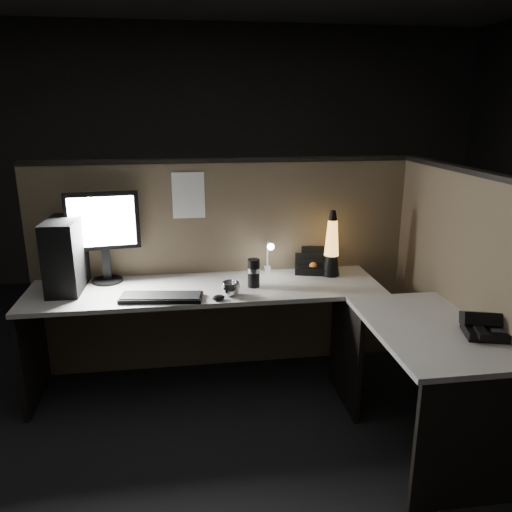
{
  "coord_description": "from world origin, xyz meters",
  "views": [
    {
      "loc": [
        -0.27,
        -2.49,
        1.85
      ],
      "look_at": [
        0.14,
        0.35,
        1.0
      ],
      "focal_mm": 35.0,
      "sensor_mm": 36.0,
      "label": 1
    }
  ],
  "objects": [
    {
      "name": "floor",
      "position": [
        0.0,
        0.0,
        0.0
      ],
      "size": [
        6.0,
        6.0,
        0.0
      ],
      "primitive_type": "plane",
      "color": "black",
      "rests_on": "ground"
    },
    {
      "name": "room_shell",
      "position": [
        0.0,
        0.0,
        1.62
      ],
      "size": [
        6.0,
        6.0,
        6.0
      ],
      "color": "silver",
      "rests_on": "ground"
    },
    {
      "name": "partition_back",
      "position": [
        0.0,
        0.93,
        0.75
      ],
      "size": [
        2.66,
        0.06,
        1.5
      ],
      "primitive_type": "cube",
      "color": "brown",
      "rests_on": "ground"
    },
    {
      "name": "partition_right",
      "position": [
        1.33,
        0.1,
        0.75
      ],
      "size": [
        0.06,
        1.66,
        1.5
      ],
      "primitive_type": "cube",
      "color": "brown",
      "rests_on": "ground"
    },
    {
      "name": "desk",
      "position": [
        0.18,
        0.25,
        0.58
      ],
      "size": [
        2.6,
        1.6,
        0.73
      ],
      "color": "#A6A49D",
      "rests_on": "ground"
    },
    {
      "name": "pc_tower",
      "position": [
        -1.03,
        0.7,
        0.96
      ],
      "size": [
        0.21,
        0.44,
        0.46
      ],
      "primitive_type": "cube",
      "rotation": [
        0.0,
        0.0,
        -0.02
      ],
      "color": "black",
      "rests_on": "desk"
    },
    {
      "name": "monitor",
      "position": [
        -0.8,
        0.81,
        1.09
      ],
      "size": [
        0.47,
        0.2,
        0.61
      ],
      "rotation": [
        0.0,
        0.0,
        0.12
      ],
      "color": "black",
      "rests_on": "desk"
    },
    {
      "name": "keyboard",
      "position": [
        -0.43,
        0.42,
        0.74
      ],
      "size": [
        0.52,
        0.23,
        0.02
      ],
      "primitive_type": "cube",
      "rotation": [
        0.0,
        0.0,
        -0.14
      ],
      "color": "black",
      "rests_on": "desk"
    },
    {
      "name": "mouse",
      "position": [
        -0.09,
        0.35,
        0.75
      ],
      "size": [
        0.1,
        0.08,
        0.03
      ],
      "primitive_type": "ellipsoid",
      "rotation": [
        0.0,
        0.0,
        0.37
      ],
      "color": "black",
      "rests_on": "desk"
    },
    {
      "name": "clip_lamp",
      "position": [
        0.3,
        0.8,
        0.87
      ],
      "size": [
        0.05,
        0.19,
        0.24
      ],
      "color": "silver",
      "rests_on": "desk"
    },
    {
      "name": "organizer",
      "position": [
        0.62,
        0.83,
        0.77
      ],
      "size": [
        0.29,
        0.27,
        0.19
      ],
      "rotation": [
        0.0,
        0.0,
        -0.26
      ],
      "color": "black",
      "rests_on": "desk"
    },
    {
      "name": "lava_lamp",
      "position": [
        0.73,
        0.72,
        0.92
      ],
      "size": [
        0.12,
        0.12,
        0.46
      ],
      "color": "black",
      "rests_on": "desk"
    },
    {
      "name": "travel_mug",
      "position": [
        0.16,
        0.56,
        0.82
      ],
      "size": [
        0.08,
        0.08,
        0.19
      ],
      "primitive_type": "cylinder",
      "color": "black",
      "rests_on": "desk"
    },
    {
      "name": "steel_mug",
      "position": [
        -0.01,
        0.42,
        0.78
      ],
      "size": [
        0.12,
        0.12,
        0.09
      ],
      "primitive_type": "imported",
      "rotation": [
        0.0,
        0.0,
        0.07
      ],
      "color": "silver",
      "rests_on": "desk"
    },
    {
      "name": "figurine",
      "position": [
        0.62,
        0.79,
        0.78
      ],
      "size": [
        0.06,
        0.06,
        0.06
      ],
      "primitive_type": "sphere",
      "color": "orange",
      "rests_on": "desk"
    },
    {
      "name": "pinned_paper",
      "position": [
        -0.24,
        0.9,
        1.29
      ],
      "size": [
        0.22,
        0.0,
        0.31
      ],
      "primitive_type": "cube",
      "color": "white",
      "rests_on": "partition_back"
    },
    {
      "name": "desk_phone",
      "position": [
        1.24,
        -0.33,
        0.78
      ],
      "size": [
        0.26,
        0.26,
        0.13
      ],
      "rotation": [
        0.0,
        0.0,
        -0.28
      ],
      "color": "black",
      "rests_on": "desk"
    }
  ]
}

